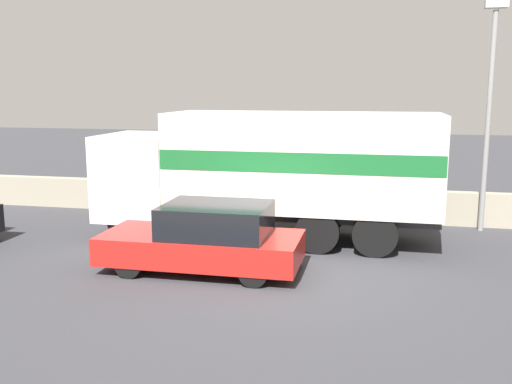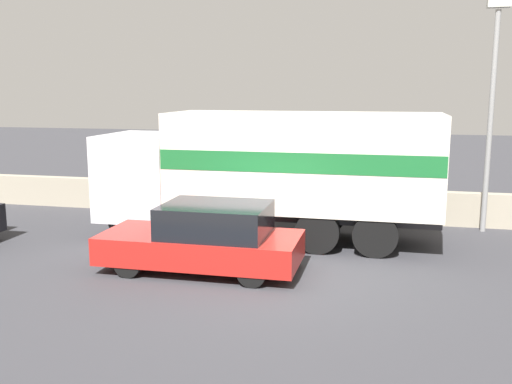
% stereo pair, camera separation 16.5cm
% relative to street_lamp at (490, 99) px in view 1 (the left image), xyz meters
% --- Properties ---
extents(ground_plane, '(80.00, 80.00, 0.00)m').
position_rel_street_lamp_xyz_m(ground_plane, '(-5.24, -5.21, -3.55)').
color(ground_plane, '#38383D').
extents(stone_wall_backdrop, '(60.00, 0.35, 0.95)m').
position_rel_street_lamp_xyz_m(stone_wall_backdrop, '(-5.24, 0.52, -3.07)').
color(stone_wall_backdrop, '#A39984').
rests_on(stone_wall_backdrop, ground_plane).
extents(street_lamp, '(0.56, 0.28, 6.03)m').
position_rel_street_lamp_xyz_m(street_lamp, '(0.00, 0.00, 0.00)').
color(street_lamp, gray).
rests_on(street_lamp, ground_plane).
extents(box_truck, '(8.52, 2.39, 3.23)m').
position_rel_street_lamp_xyz_m(box_truck, '(-5.38, -2.13, -1.67)').
color(box_truck, silver).
rests_on(box_truck, ground_plane).
extents(car_hatchback, '(4.20, 1.81, 1.44)m').
position_rel_street_lamp_xyz_m(car_hatchback, '(-6.26, -4.93, -2.85)').
color(car_hatchback, '#B21E19').
rests_on(car_hatchback, ground_plane).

